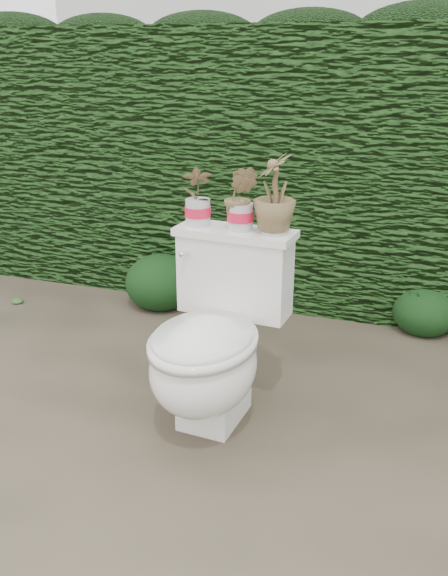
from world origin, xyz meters
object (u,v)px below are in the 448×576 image
(potted_plant_right, at_px, (275,196))
(toilet, at_px, (212,345))
(potted_plant_left, at_px, (198,197))
(potted_plant_center, at_px, (241,200))

(potted_plant_right, bearing_deg, toilet, -54.95)
(potted_plant_left, distance_m, potted_plant_center, 0.19)
(toilet, xyz_separation_m, potted_plant_right, (0.18, 0.23, 0.57))
(toilet, distance_m, potted_plant_left, 0.61)
(toilet, height_order, potted_plant_right, potted_plant_right)
(toilet, height_order, potted_plant_left, potted_plant_left)
(toilet, relative_size, potted_plant_left, 3.32)
(toilet, relative_size, potted_plant_right, 2.54)
(potted_plant_left, bearing_deg, toilet, 101.93)
(potted_plant_center, bearing_deg, toilet, -100.19)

